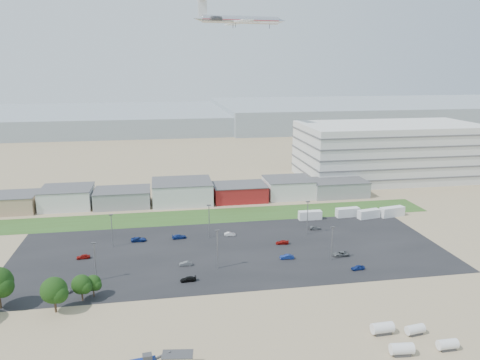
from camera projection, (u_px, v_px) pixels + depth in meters
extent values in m
plane|color=#897857|center=(223.00, 284.00, 111.81)|extent=(700.00, 700.00, 0.00)
cube|color=black|center=(231.00, 251.00, 131.77)|extent=(120.00, 50.00, 0.01)
cube|color=#32511E|center=(203.00, 216.00, 161.55)|extent=(160.00, 16.00, 0.02)
cube|color=silver|center=(389.00, 151.00, 214.69)|extent=(80.00, 40.00, 25.00)
imported|color=#595B5E|center=(340.00, 254.00, 127.95)|extent=(4.61, 2.38, 1.24)
imported|color=navy|center=(287.00, 257.00, 126.00)|extent=(3.91, 1.63, 1.26)
imported|color=navy|center=(358.00, 268.00, 119.36)|extent=(3.62, 1.71, 1.20)
imported|color=black|center=(188.00, 279.00, 112.98)|extent=(3.94, 1.76, 1.12)
imported|color=#595B5E|center=(186.00, 264.00, 121.85)|extent=(3.43, 1.30, 1.12)
imported|color=maroon|center=(83.00, 257.00, 126.16)|extent=(3.65, 1.69, 1.21)
imported|color=navy|center=(179.00, 237.00, 140.80)|extent=(4.50, 2.32, 1.25)
imported|color=#595B5E|center=(315.00, 228.00, 148.48)|extent=(3.78, 1.54, 1.29)
imported|color=navy|center=(139.00, 239.00, 138.62)|extent=(4.50, 2.14, 1.24)
imported|color=#595B5E|center=(64.00, 290.00, 107.33)|extent=(3.88, 1.96, 1.08)
imported|color=silver|center=(230.00, 234.00, 143.14)|extent=(3.45, 1.41, 1.11)
imported|color=maroon|center=(282.00, 242.00, 136.47)|extent=(3.93, 1.98, 1.10)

